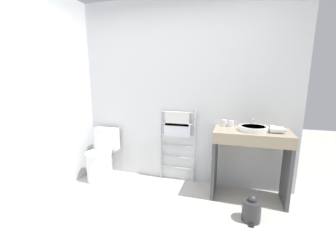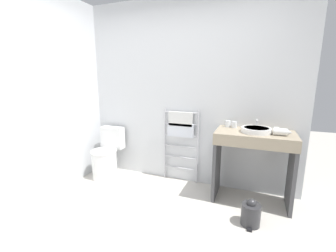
{
  "view_description": "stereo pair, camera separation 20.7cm",
  "coord_description": "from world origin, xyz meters",
  "px_view_note": "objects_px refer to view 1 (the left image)",
  "views": [
    {
      "loc": [
        0.78,
        -1.57,
        1.52
      ],
      "look_at": [
        0.03,
        0.88,
        0.97
      ],
      "focal_mm": 24.0,
      "sensor_mm": 36.0,
      "label": 1
    },
    {
      "loc": [
        0.98,
        -1.5,
        1.52
      ],
      "look_at": [
        0.03,
        0.88,
        0.97
      ],
      "focal_mm": 24.0,
      "sensor_mm": 36.0,
      "label": 2
    }
  ],
  "objects_px": {
    "cup_near_edge": "(231,124)",
    "hair_dryer": "(277,130)",
    "toilet": "(101,159)",
    "cup_near_wall": "(225,123)",
    "trash_bin": "(251,210)",
    "sink_basin": "(253,128)",
    "towel_radiator": "(177,131)"
  },
  "relations": [
    {
      "from": "towel_radiator",
      "to": "hair_dryer",
      "type": "height_order",
      "value": "towel_radiator"
    },
    {
      "from": "cup_near_edge",
      "to": "hair_dryer",
      "type": "distance_m",
      "value": 0.56
    },
    {
      "from": "cup_near_wall",
      "to": "trash_bin",
      "type": "relative_size",
      "value": 0.28
    },
    {
      "from": "trash_bin",
      "to": "cup_near_wall",
      "type": "bearing_deg",
      "value": 118.11
    },
    {
      "from": "toilet",
      "to": "sink_basin",
      "type": "relative_size",
      "value": 2.26
    },
    {
      "from": "toilet",
      "to": "cup_near_edge",
      "type": "distance_m",
      "value": 1.98
    },
    {
      "from": "cup_near_edge",
      "to": "trash_bin",
      "type": "distance_m",
      "value": 1.08
    },
    {
      "from": "hair_dryer",
      "to": "trash_bin",
      "type": "height_order",
      "value": "hair_dryer"
    },
    {
      "from": "towel_radiator",
      "to": "sink_basin",
      "type": "height_order",
      "value": "towel_radiator"
    },
    {
      "from": "cup_near_wall",
      "to": "hair_dryer",
      "type": "bearing_deg",
      "value": -21.07
    },
    {
      "from": "towel_radiator",
      "to": "cup_near_edge",
      "type": "distance_m",
      "value": 0.77
    },
    {
      "from": "sink_basin",
      "to": "hair_dryer",
      "type": "bearing_deg",
      "value": -8.43
    },
    {
      "from": "toilet",
      "to": "sink_basin",
      "type": "xyz_separation_m",
      "value": [
        2.14,
        0.03,
        0.62
      ]
    },
    {
      "from": "hair_dryer",
      "to": "trash_bin",
      "type": "xyz_separation_m",
      "value": [
        -0.25,
        -0.44,
        -0.81
      ]
    },
    {
      "from": "sink_basin",
      "to": "hair_dryer",
      "type": "xyz_separation_m",
      "value": [
        0.26,
        -0.04,
        0.01
      ]
    },
    {
      "from": "cup_near_edge",
      "to": "hair_dryer",
      "type": "bearing_deg",
      "value": -21.91
    },
    {
      "from": "towel_radiator",
      "to": "cup_near_wall",
      "type": "distance_m",
      "value": 0.69
    },
    {
      "from": "cup_near_wall",
      "to": "trash_bin",
      "type": "height_order",
      "value": "cup_near_wall"
    },
    {
      "from": "trash_bin",
      "to": "sink_basin",
      "type": "bearing_deg",
      "value": 91.49
    },
    {
      "from": "towel_radiator",
      "to": "cup_near_edge",
      "type": "bearing_deg",
      "value": -5.04
    },
    {
      "from": "hair_dryer",
      "to": "sink_basin",
      "type": "bearing_deg",
      "value": 171.57
    },
    {
      "from": "toilet",
      "to": "trash_bin",
      "type": "height_order",
      "value": "toilet"
    },
    {
      "from": "toilet",
      "to": "cup_near_wall",
      "type": "bearing_deg",
      "value": 7.2
    },
    {
      "from": "towel_radiator",
      "to": "cup_near_edge",
      "type": "xyz_separation_m",
      "value": [
        0.75,
        -0.07,
        0.16
      ]
    },
    {
      "from": "towel_radiator",
      "to": "cup_near_wall",
      "type": "relative_size",
      "value": 13.21
    },
    {
      "from": "sink_basin",
      "to": "trash_bin",
      "type": "relative_size",
      "value": 1.15
    },
    {
      "from": "toilet",
      "to": "towel_radiator",
      "type": "distance_m",
      "value": 1.24
    },
    {
      "from": "cup_near_wall",
      "to": "hair_dryer",
      "type": "relative_size",
      "value": 0.43
    },
    {
      "from": "sink_basin",
      "to": "cup_near_wall",
      "type": "xyz_separation_m",
      "value": [
        -0.35,
        0.2,
        0.01
      ]
    },
    {
      "from": "hair_dryer",
      "to": "trash_bin",
      "type": "bearing_deg",
      "value": -119.15
    },
    {
      "from": "toilet",
      "to": "cup_near_wall",
      "type": "xyz_separation_m",
      "value": [
        1.79,
        0.23,
        0.63
      ]
    },
    {
      "from": "toilet",
      "to": "sink_basin",
      "type": "distance_m",
      "value": 2.22
    }
  ]
}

